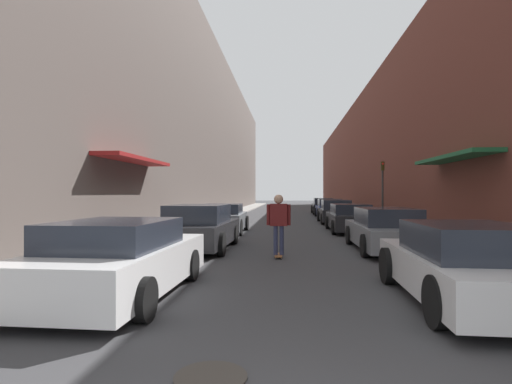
% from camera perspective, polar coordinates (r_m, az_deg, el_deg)
% --- Properties ---
extents(ground, '(144.23, 144.23, 0.00)m').
position_cam_1_polar(ground, '(28.10, 4.76, -3.79)').
color(ground, '#38383A').
extents(curb_strip_left, '(1.80, 65.56, 0.12)m').
position_cam_1_polar(curb_strip_left, '(34.97, -3.12, -2.99)').
color(curb_strip_left, gray).
rests_on(curb_strip_left, ground).
extents(curb_strip_right, '(1.80, 65.56, 0.12)m').
position_cam_1_polar(curb_strip_right, '(34.97, 12.64, -2.99)').
color(curb_strip_right, gray).
rests_on(curb_strip_right, ground).
extents(building_row_left, '(4.90, 65.56, 13.84)m').
position_cam_1_polar(building_row_left, '(35.82, -7.76, 8.08)').
color(building_row_left, '#564C47').
rests_on(building_row_left, ground).
extents(building_row_right, '(4.90, 65.56, 9.75)m').
position_cam_1_polar(building_row_right, '(35.58, 17.28, 4.83)').
color(building_row_right, brown).
rests_on(building_row_right, ground).
extents(parked_car_left_0, '(1.99, 4.26, 1.30)m').
position_cam_1_polar(parked_car_left_0, '(7.20, -18.91, -9.13)').
color(parked_car_left_0, silver).
rests_on(parked_car_left_0, ground).
extents(parked_car_left_1, '(1.99, 4.37, 1.40)m').
position_cam_1_polar(parked_car_left_1, '(12.61, -8.06, -5.11)').
color(parked_car_left_1, '#232326').
rests_on(parked_car_left_1, ground).
extents(parked_car_left_2, '(1.98, 4.06, 1.29)m').
position_cam_1_polar(parked_car_left_2, '(17.79, -4.74, -3.80)').
color(parked_car_left_2, gray).
rests_on(parked_car_left_2, ground).
extents(parked_car_right_0, '(1.92, 4.25, 1.28)m').
position_cam_1_polar(parked_car_right_0, '(7.20, 27.66, -9.17)').
color(parked_car_right_0, silver).
rests_on(parked_car_right_0, ground).
extents(parked_car_right_1, '(1.90, 4.58, 1.31)m').
position_cam_1_polar(parked_car_right_1, '(12.82, 17.97, -5.21)').
color(parked_car_right_1, gray).
rests_on(parked_car_right_1, ground).
extents(parked_car_right_2, '(1.91, 4.52, 1.27)m').
position_cam_1_polar(parked_car_right_2, '(18.70, 13.23, -3.68)').
color(parked_car_right_2, '#232326').
rests_on(parked_car_right_2, ground).
extents(parked_car_right_3, '(1.93, 4.61, 1.37)m').
position_cam_1_polar(parked_car_right_3, '(24.22, 11.28, -2.81)').
color(parked_car_right_3, '#232326').
rests_on(parked_car_right_3, ground).
extents(parked_car_right_4, '(1.93, 4.10, 1.37)m').
position_cam_1_polar(parked_car_right_4, '(29.46, 10.43, -2.34)').
color(parked_car_right_4, navy).
rests_on(parked_car_right_4, ground).
extents(parked_car_right_5, '(1.85, 4.68, 1.37)m').
position_cam_1_polar(parked_car_right_5, '(34.62, 9.52, -2.02)').
color(parked_car_right_5, black).
rests_on(parked_car_right_5, ground).
extents(skateboarder, '(0.66, 0.78, 1.72)m').
position_cam_1_polar(skateboarder, '(10.94, 3.25, -3.82)').
color(skateboarder, brown).
rests_on(skateboarder, ground).
extents(manhole_cover, '(0.70, 0.70, 0.02)m').
position_cam_1_polar(manhole_cover, '(4.17, -6.52, -24.78)').
color(manhole_cover, '#332D28').
rests_on(manhole_cover, ground).
extents(traffic_light, '(0.16, 0.22, 3.24)m').
position_cam_1_polar(traffic_light, '(21.11, 17.63, 0.85)').
color(traffic_light, '#2D2D2D').
rests_on(traffic_light, curb_strip_right).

